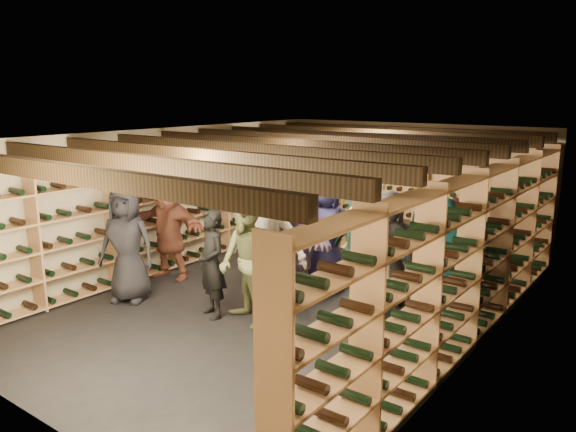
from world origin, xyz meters
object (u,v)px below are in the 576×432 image
at_px(person_1, 212,264).
at_px(person_10, 356,251).
at_px(crate_stack_right, 351,261).
at_px(crate_loose, 362,269).
at_px(person_7, 425,244).
at_px(person_8, 457,259).
at_px(person_11, 295,241).
at_px(person_0, 127,244).
at_px(person_3, 364,264).
at_px(person_5, 169,227).
at_px(person_4, 442,265).
at_px(person_9, 266,240).
at_px(person_12, 389,247).
at_px(person_6, 326,233).
at_px(person_2, 246,262).
at_px(crate_stack_left, 328,253).

xyz_separation_m(person_1, person_10, (1.37, 1.46, 0.07)).
height_order(crate_stack_right, crate_loose, crate_stack_right).
height_order(crate_stack_right, person_7, person_7).
distance_m(person_8, person_11, 2.29).
relative_size(person_7, person_10, 1.02).
relative_size(person_1, person_7, 0.90).
xyz_separation_m(person_0, person_1, (1.40, 0.29, -0.11)).
relative_size(crate_stack_right, person_3, 0.36).
bearing_deg(person_1, crate_loose, 98.09).
bearing_deg(person_0, person_5, 81.53).
distance_m(person_5, person_10, 3.16).
bearing_deg(person_0, person_4, -2.28).
bearing_deg(person_1, person_9, 89.93).
bearing_deg(crate_loose, person_9, -101.31).
relative_size(person_3, person_12, 0.99).
bearing_deg(person_6, person_7, -1.98).
relative_size(person_2, person_8, 1.04).
bearing_deg(person_8, person_0, -154.41).
relative_size(crate_stack_right, person_11, 0.35).
relative_size(crate_stack_right, person_7, 0.35).
bearing_deg(person_12, person_3, -103.57).
bearing_deg(person_2, person_3, 60.10).
distance_m(person_2, person_5, 2.36).
xyz_separation_m(crate_stack_right, person_5, (-2.35, -1.83, 0.61)).
bearing_deg(person_0, person_8, 4.03).
height_order(person_11, person_12, person_11).
height_order(person_1, person_11, person_11).
height_order(crate_loose, person_12, person_12).
distance_m(crate_stack_left, person_3, 2.17).
height_order(person_7, person_8, person_7).
relative_size(person_2, person_12, 1.03).
bearing_deg(crate_stack_right, person_8, -18.36).
relative_size(person_6, person_11, 1.06).
bearing_deg(crate_stack_right, crate_loose, 65.32).
bearing_deg(person_6, person_11, -133.57).
distance_m(person_0, person_5, 1.11).
bearing_deg(person_4, person_3, -167.54).
height_order(crate_loose, person_11, person_11).
height_order(crate_stack_left, person_0, person_0).
distance_m(person_4, person_6, 2.05).
bearing_deg(person_9, person_5, 162.96).
relative_size(crate_stack_left, person_1, 0.46).
height_order(person_1, person_5, person_5).
bearing_deg(crate_stack_left, person_5, -138.23).
height_order(person_7, person_10, person_7).
distance_m(person_4, person_10, 1.28).
distance_m(crate_loose, person_12, 1.47).
bearing_deg(person_2, person_12, 80.76).
bearing_deg(crate_stack_right, person_12, -33.54).
distance_m(crate_loose, person_1, 2.97).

